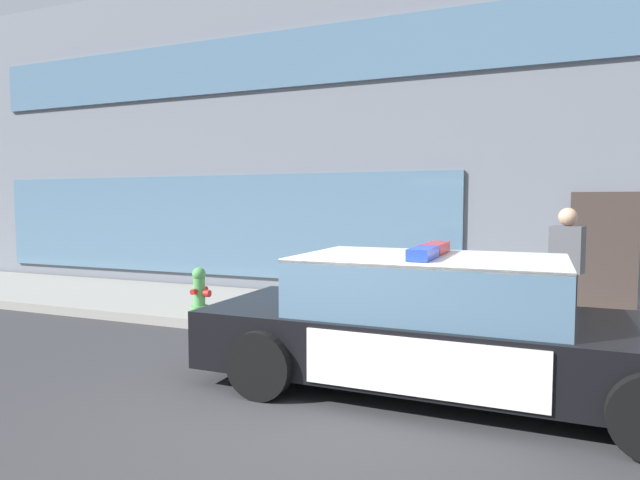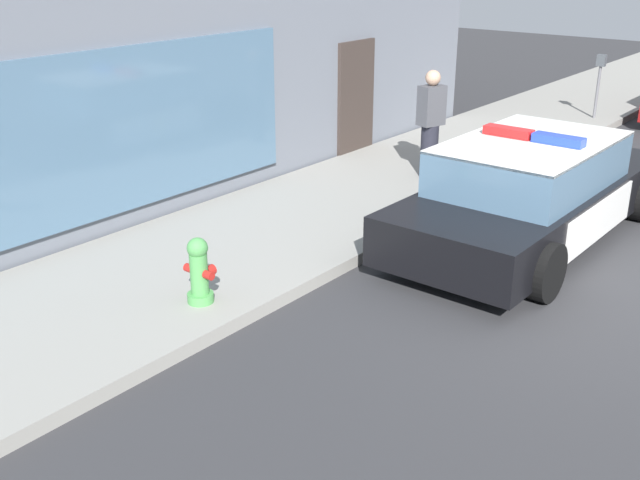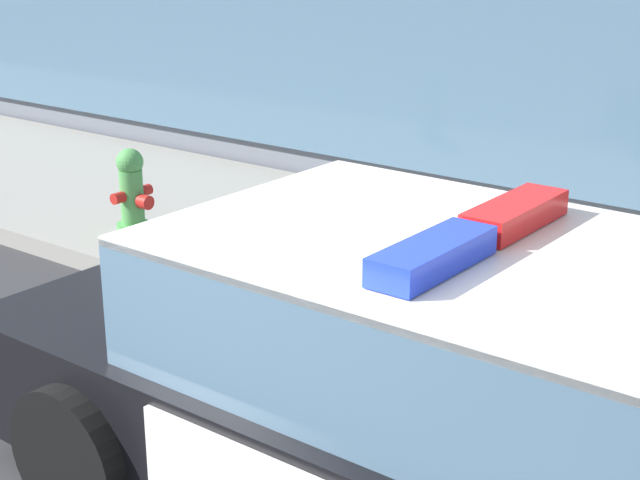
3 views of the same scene
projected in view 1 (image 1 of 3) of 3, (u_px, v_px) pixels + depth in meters
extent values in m
plane|color=#303033|center=(281.00, 422.00, 4.70)|extent=(48.00, 48.00, 0.00)
cube|color=gray|center=(395.00, 320.00, 8.44)|extent=(48.00, 2.95, 0.15)
cube|color=slate|center=(360.00, 152.00, 14.53)|extent=(18.41, 8.61, 6.59)
cube|color=slate|center=(199.00, 225.00, 11.49)|extent=(11.05, 0.08, 2.10)
cube|color=#382D28|center=(603.00, 257.00, 8.61)|extent=(1.00, 0.08, 2.10)
cube|color=slate|center=(292.00, 58.00, 10.43)|extent=(15.47, 0.08, 1.10)
cube|color=black|center=(449.00, 343.00, 5.45)|extent=(5.05, 1.89, 0.60)
cube|color=silver|center=(630.00, 343.00, 4.82)|extent=(1.73, 1.83, 0.05)
cube|color=silver|center=(292.00, 313.00, 6.11)|extent=(1.43, 1.83, 0.05)
cube|color=silver|center=(453.00, 323.00, 6.35)|extent=(2.12, 0.05, 0.51)
cube|color=silver|center=(419.00, 368.00, 4.62)|extent=(2.12, 0.05, 0.51)
cube|color=yellow|center=(453.00, 323.00, 6.36)|extent=(0.22, 0.01, 0.26)
cube|color=slate|center=(430.00, 286.00, 5.48)|extent=(2.63, 1.69, 0.60)
cube|color=silver|center=(430.00, 258.00, 5.46)|extent=(2.63, 1.69, 0.04)
cube|color=red|center=(436.00, 248.00, 5.76)|extent=(0.20, 0.63, 0.11)
cube|color=blue|center=(423.00, 253.00, 5.15)|extent=(0.20, 0.63, 0.11)
cylinder|color=black|center=(621.00, 352.00, 5.67)|extent=(0.68, 0.23, 0.68)
cylinder|color=black|center=(330.00, 325.00, 6.95)|extent=(0.68, 0.23, 0.68)
cylinder|color=black|center=(261.00, 365.00, 5.24)|extent=(0.68, 0.23, 0.68)
cylinder|color=#4C994C|center=(199.00, 308.00, 8.73)|extent=(0.28, 0.28, 0.10)
cylinder|color=#4C994C|center=(199.00, 292.00, 8.71)|extent=(0.19, 0.19, 0.45)
sphere|color=#4C994C|center=(199.00, 274.00, 8.69)|extent=(0.22, 0.22, 0.22)
cylinder|color=#B21E19|center=(199.00, 269.00, 8.69)|extent=(0.06, 0.06, 0.05)
cylinder|color=#B21E19|center=(194.00, 292.00, 8.58)|extent=(0.09, 0.10, 0.09)
cylinder|color=#B21E19|center=(204.00, 289.00, 8.85)|extent=(0.09, 0.10, 0.09)
cylinder|color=#B21E19|center=(207.00, 293.00, 8.66)|extent=(0.10, 0.12, 0.12)
cylinder|color=#23232D|center=(565.00, 304.00, 7.10)|extent=(0.28, 0.28, 0.85)
cube|color=#4C4C51|center=(567.00, 249.00, 7.05)|extent=(0.46, 0.37, 0.62)
sphere|color=tan|center=(568.00, 217.00, 7.02)|extent=(0.24, 0.24, 0.24)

